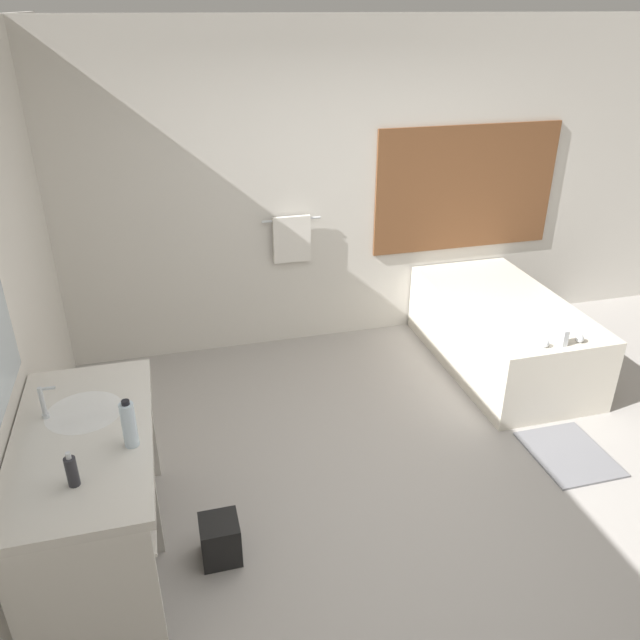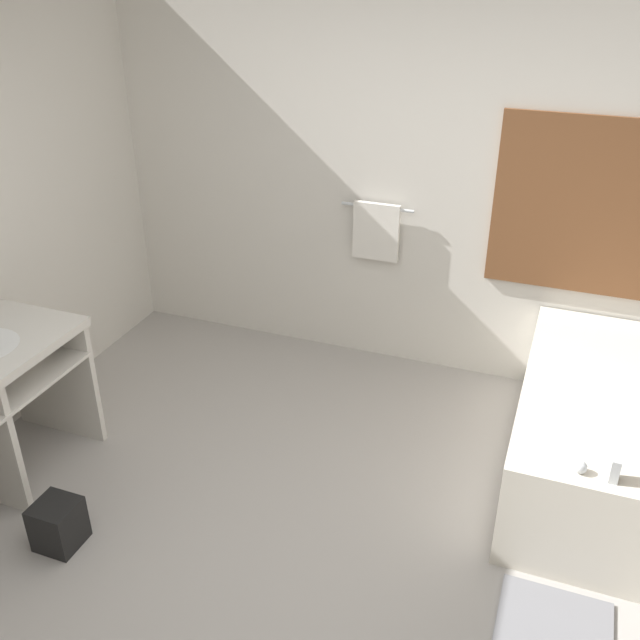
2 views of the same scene
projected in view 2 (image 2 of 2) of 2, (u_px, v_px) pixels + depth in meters
ground_plane at (300, 583)px, 3.42m from camera, size 16.00×16.00×0.00m
wall_back_with_blinds at (433, 181)px, 4.60m from camera, size 7.40×0.13×2.70m
bathtub at (605, 430)px, 3.95m from camera, size 0.93×1.74×0.72m
waste_bin at (58, 524)px, 3.59m from camera, size 0.21×0.21×0.25m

